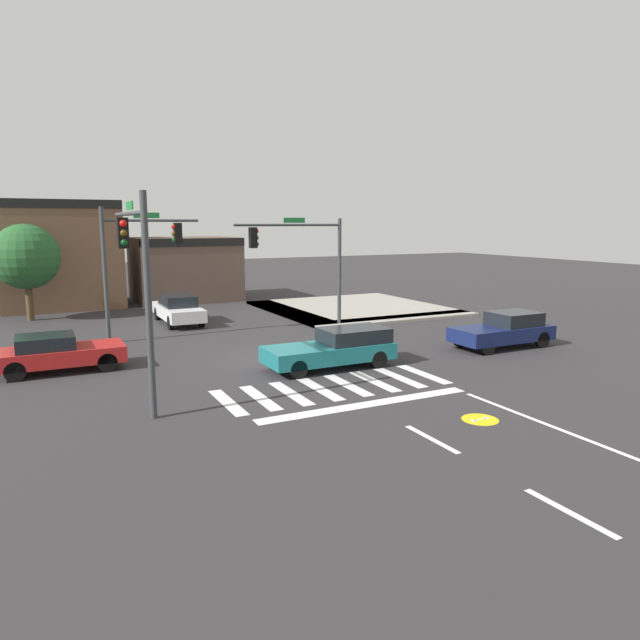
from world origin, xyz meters
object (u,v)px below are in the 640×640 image
traffic_signal_southwest (135,262)px  car_white (178,309)px  car_red (57,353)px  roadside_tree (26,257)px  traffic_signal_northwest (138,252)px  traffic_signal_northeast (301,251)px  car_teal (336,348)px  car_navy (505,330)px

traffic_signal_southwest → car_white: (4.04, 12.80, -3.29)m
car_red → car_white: bearing=52.7°
car_red → roadside_tree: size_ratio=0.82×
traffic_signal_northwest → car_white: traffic_signal_northwest is taller
traffic_signal_northeast → car_white: size_ratio=1.17×
car_white → traffic_signal_southwest: bearing=-17.5°
traffic_signal_northeast → traffic_signal_northwest: 7.51m
car_teal → roadside_tree: bearing=-59.0°
traffic_signal_southwest → traffic_signal_northwest: bearing=-9.8°
car_navy → roadside_tree: roadside_tree is taller
traffic_signal_northeast → car_red: traffic_signal_northeast is taller
car_white → roadside_tree: 8.58m
traffic_signal_northeast → roadside_tree: bearing=-36.8°
car_navy → traffic_signal_southwest: bearing=3.2°
traffic_signal_northwest → car_white: (2.46, 3.64, -3.15)m
car_teal → car_white: 12.15m
traffic_signal_southwest → car_teal: bearing=-81.8°
traffic_signal_southwest → car_teal: (6.96, 1.01, -3.35)m
car_red → car_teal: 9.78m
traffic_signal_northeast → traffic_signal_northwest: traffic_signal_northwest is taller
car_teal → car_white: (-2.92, 11.79, 0.06)m
car_navy → car_white: bearing=-47.8°
traffic_signal_northwest → car_teal: bearing=-56.6°
car_teal → car_white: size_ratio=0.98×
car_navy → roadside_tree: (-17.71, 16.43, 2.65)m
traffic_signal_northwest → car_red: (-3.61, -4.33, -3.24)m
traffic_signal_northwest → car_red: 6.50m
car_navy → roadside_tree: size_ratio=0.85×
traffic_signal_southwest → traffic_signal_northwest: traffic_signal_southwest is taller
car_red → roadside_tree: roadside_tree is taller
car_teal → traffic_signal_northeast: bearing=-105.7°
traffic_signal_northeast → car_white: traffic_signal_northeast is taller
traffic_signal_southwest → car_red: (-2.03, 4.83, -3.38)m
car_red → traffic_signal_northeast: bearing=17.8°
car_navy → car_white: size_ratio=0.92×
traffic_signal_northeast → car_white: bearing=-41.5°
traffic_signal_southwest → car_white: 13.82m
car_navy → roadside_tree: 24.30m
traffic_signal_northeast → car_red: bearing=17.8°
car_red → traffic_signal_southwest: bearing=-67.2°
traffic_signal_northwest → traffic_signal_southwest: bearing=-99.8°
traffic_signal_northwest → car_navy: traffic_signal_northwest is taller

